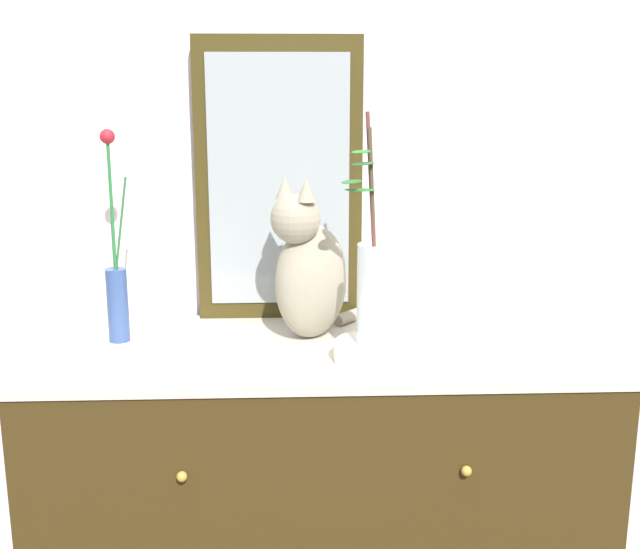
# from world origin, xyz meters

# --- Properties ---
(wall_back) EXTENTS (4.40, 0.08, 2.60)m
(wall_back) POSITION_xyz_m (0.00, 0.35, 1.30)
(wall_back) COLOR silver
(wall_back) RESTS_ON ground_plane
(sideboard) EXTENTS (1.42, 0.56, 0.93)m
(sideboard) POSITION_xyz_m (0.00, -0.00, 0.46)
(sideboard) COLOR #392A11
(sideboard) RESTS_ON ground_plane
(mirror_leaning) EXTENTS (0.44, 0.03, 0.75)m
(mirror_leaning) POSITION_xyz_m (-0.10, 0.25, 1.30)
(mirror_leaning) COLOR #372C10
(mirror_leaning) RESTS_ON sideboard
(cat_sitting) EXTENTS (0.32, 0.35, 0.41)m
(cat_sitting) POSITION_xyz_m (-0.02, 0.07, 1.10)
(cat_sitting) COLOR gray
(cat_sitting) RESTS_ON sideboard
(vase_slim_green) EXTENTS (0.07, 0.05, 0.53)m
(vase_slim_green) POSITION_xyz_m (-0.50, 0.06, 1.06)
(vase_slim_green) COLOR #334B85
(vase_slim_green) RESTS_ON sideboard
(bowl_porcelain) EXTENTS (0.20, 0.20, 0.05)m
(bowl_porcelain) POSITION_xyz_m (0.13, -0.12, 0.95)
(bowl_porcelain) COLOR white
(bowl_porcelain) RESTS_ON sideboard
(vase_glass_clear) EXTENTS (0.15, 0.12, 0.53)m
(vase_glass_clear) POSITION_xyz_m (0.13, -0.12, 1.10)
(vase_glass_clear) COLOR silver
(vase_glass_clear) RESTS_ON bowl_porcelain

